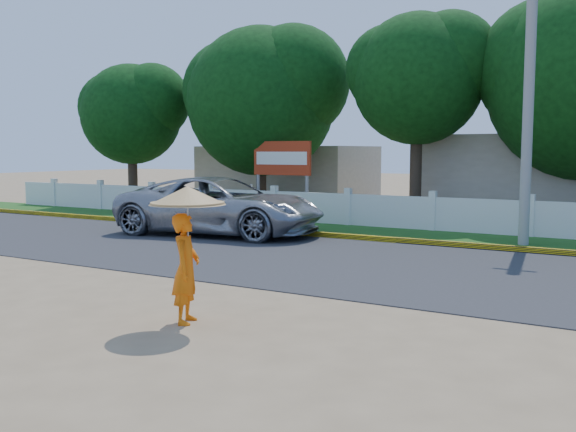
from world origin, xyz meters
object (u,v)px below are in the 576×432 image
(utility_pole, at_px, (528,107))
(monk_with_parasol, at_px, (187,234))
(vehicle, at_px, (220,206))
(billboard, at_px, (282,162))

(utility_pole, height_order, monk_with_parasol, utility_pole)
(monk_with_parasol, bearing_deg, vehicle, 123.69)
(vehicle, relative_size, billboard, 2.18)
(utility_pole, bearing_deg, monk_with_parasol, -104.76)
(vehicle, bearing_deg, monk_with_parasol, -154.32)
(vehicle, bearing_deg, utility_pole, -82.81)
(utility_pole, height_order, billboard, utility_pole)
(utility_pole, bearing_deg, vehicle, -164.79)
(utility_pole, relative_size, vehicle, 1.17)
(vehicle, relative_size, monk_with_parasol, 3.10)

